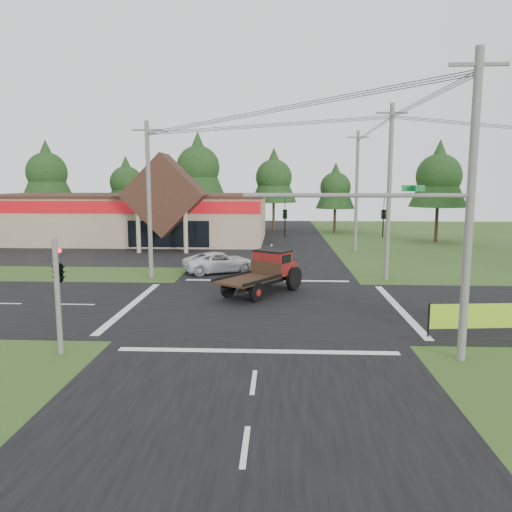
{
  "coord_description": "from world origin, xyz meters",
  "views": [
    {
      "loc": [
        0.81,
        -25.41,
        6.44
      ],
      "look_at": [
        -0.55,
        3.39,
        2.2
      ],
      "focal_mm": 35.0,
      "sensor_mm": 36.0,
      "label": 1
    }
  ],
  "objects": [
    {
      "name": "tree_row_e",
      "position": [
        8.0,
        40.0,
        6.03
      ],
      "size": [
        5.04,
        5.04,
        9.09
      ],
      "color": "#332316",
      "rests_on": "ground"
    },
    {
      "name": "traffic_signal_corner",
      "position": [
        -7.5,
        -7.32,
        3.52
      ],
      "size": [
        0.53,
        2.48,
        4.4
      ],
      "color": "#595651",
      "rests_on": "ground"
    },
    {
      "name": "utility_pole_nw",
      "position": [
        -8.0,
        8.0,
        5.39
      ],
      "size": [
        2.0,
        0.3,
        10.5
      ],
      "color": "#595651",
      "rests_on": "ground"
    },
    {
      "name": "road_ew",
      "position": [
        0.0,
        0.0,
        0.01
      ],
      "size": [
        120.0,
        12.0,
        0.02
      ],
      "primitive_type": "cube",
      "color": "black",
      "rests_on": "ground"
    },
    {
      "name": "roadside_banner",
      "position": [
        9.18,
        -4.64,
        0.74
      ],
      "size": [
        4.32,
        0.55,
        1.48
      ],
      "primitive_type": null,
      "rotation": [
        0.0,
        0.0,
        0.1
      ],
      "color": "#7FB017",
      "rests_on": "ground"
    },
    {
      "name": "utility_pole_nr",
      "position": [
        7.5,
        -7.5,
        5.64
      ],
      "size": [
        2.0,
        0.3,
        11.0
      ],
      "color": "#595651",
      "rests_on": "ground"
    },
    {
      "name": "utility_pole_n",
      "position": [
        8.0,
        22.0,
        5.74
      ],
      "size": [
        2.0,
        0.3,
        11.2
      ],
      "color": "#595651",
      "rests_on": "ground"
    },
    {
      "name": "utility_pole_ne",
      "position": [
        8.0,
        8.0,
        5.89
      ],
      "size": [
        2.0,
        0.3,
        11.5
      ],
      "color": "#595651",
      "rests_on": "ground"
    },
    {
      "name": "tree_row_b",
      "position": [
        -20.0,
        42.0,
        6.7
      ],
      "size": [
        5.6,
        5.6,
        10.1
      ],
      "color": "#332316",
      "rests_on": "ground"
    },
    {
      "name": "white_pickup",
      "position": [
        -3.47,
        10.1,
        0.74
      ],
      "size": [
        5.87,
        4.46,
        1.48
      ],
      "primitive_type": "imported",
      "rotation": [
        0.0,
        0.0,
        2.0
      ],
      "color": "silver",
      "rests_on": "ground"
    },
    {
      "name": "tree_row_c",
      "position": [
        -10.0,
        41.0,
        8.72
      ],
      "size": [
        7.28,
        7.28,
        13.13
      ],
      "color": "#332316",
      "rests_on": "ground"
    },
    {
      "name": "traffic_signal_mast",
      "position": [
        5.82,
        -7.5,
        4.43
      ],
      "size": [
        8.12,
        0.24,
        7.0
      ],
      "color": "#595651",
      "rests_on": "ground"
    },
    {
      "name": "antique_flatbed_truck",
      "position": [
        -0.27,
        3.06,
        1.26
      ],
      "size": [
        5.26,
        6.28,
        2.52
      ],
      "primitive_type": null,
      "rotation": [
        0.0,
        0.0,
        -0.59
      ],
      "color": "#500E0B",
      "rests_on": "ground"
    },
    {
      "name": "tree_row_d",
      "position": [
        0.0,
        42.0,
        7.38
      ],
      "size": [
        6.16,
        6.16,
        11.11
      ],
      "color": "#332316",
      "rests_on": "ground"
    },
    {
      "name": "tree_row_a",
      "position": [
        -30.0,
        40.0,
        8.05
      ],
      "size": [
        6.72,
        6.72,
        12.12
      ],
      "color": "#332316",
      "rests_on": "ground"
    },
    {
      "name": "road_ns",
      "position": [
        0.0,
        0.0,
        0.01
      ],
      "size": [
        12.0,
        120.0,
        0.02
      ],
      "primitive_type": "cube",
      "color": "black",
      "rests_on": "ground"
    },
    {
      "name": "ground",
      "position": [
        0.0,
        0.0,
        0.0
      ],
      "size": [
        120.0,
        120.0,
        0.0
      ],
      "primitive_type": "plane",
      "color": "#314F1C",
      "rests_on": "ground"
    },
    {
      "name": "cvs_building",
      "position": [
        -15.7,
        29.57,
        2.78
      ],
      "size": [
        30.4,
        18.2,
        9.19
      ],
      "color": "tan",
      "rests_on": "ground"
    },
    {
      "name": "tree_side_ne",
      "position": [
        18.0,
        30.0,
        7.38
      ],
      "size": [
        6.16,
        6.16,
        11.11
      ],
      "color": "#332316",
      "rests_on": "ground"
    },
    {
      "name": "parking_apron",
      "position": [
        -14.0,
        19.0,
        0.01
      ],
      "size": [
        28.0,
        14.0,
        0.02
      ],
      "primitive_type": "cube",
      "color": "black",
      "rests_on": "ground"
    }
  ]
}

